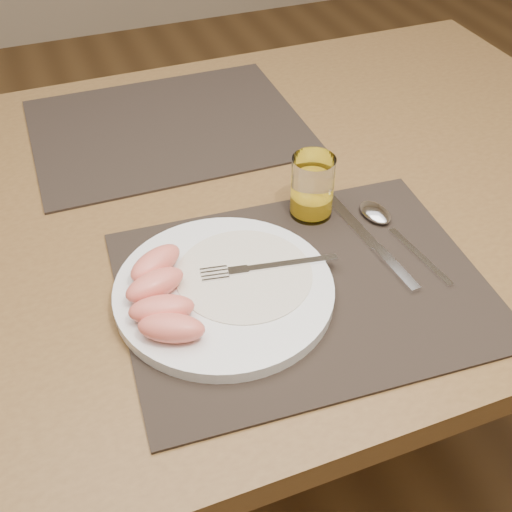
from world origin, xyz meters
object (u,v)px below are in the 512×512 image
object	(u,v)px
table	(227,238)
spoon	(381,219)
fork	(257,268)
plate	(224,291)
knife	(376,248)
juice_glass	(312,189)
placemat_near	(303,287)
placemat_far	(167,127)

from	to	relation	value
table	spoon	xyz separation A→B (m)	(0.18, -0.14, 0.09)
fork	table	bearing A→B (deg)	83.47
plate	knife	xyz separation A→B (m)	(0.22, 0.01, -0.01)
spoon	juice_glass	xyz separation A→B (m)	(-0.08, 0.05, 0.03)
table	spoon	distance (m)	0.25
knife	spoon	distance (m)	0.06
fork	juice_glass	xyz separation A→B (m)	(0.12, 0.10, 0.02)
table	placemat_near	xyz separation A→B (m)	(0.03, -0.22, 0.09)
fork	spoon	xyz separation A→B (m)	(0.20, 0.04, -0.01)
plate	juice_glass	bearing A→B (deg)	33.68
placemat_far	spoon	world-z (taller)	spoon
juice_glass	placemat_far	bearing A→B (deg)	112.43
table	placemat_near	world-z (taller)	placemat_near
placemat_far	fork	distance (m)	0.41
placemat_far	juice_glass	size ratio (longest dim) A/B	4.97
placemat_near	spoon	world-z (taller)	spoon
placemat_far	juice_glass	xyz separation A→B (m)	(0.13, -0.31, 0.04)
placemat_far	fork	world-z (taller)	fork
placemat_near	plate	world-z (taller)	plate
placemat_far	spoon	distance (m)	0.42
table	juice_glass	bearing A→B (deg)	-41.52
table	placemat_near	bearing A→B (deg)	-82.87
fork	plate	bearing A→B (deg)	-165.00
fork	knife	size ratio (longest dim) A/B	0.79
plate	knife	distance (m)	0.22
placemat_near	fork	bearing A→B (deg)	146.03
placemat_near	juice_glass	size ratio (longest dim) A/B	4.97
table	knife	bearing A→B (deg)	-52.49
table	spoon	world-z (taller)	spoon
placemat_near	knife	bearing A→B (deg)	13.47
placemat_far	juice_glass	world-z (taller)	juice_glass
spoon	juice_glass	world-z (taller)	juice_glass
knife	juice_glass	size ratio (longest dim) A/B	2.43
knife	juice_glass	world-z (taller)	juice_glass
placemat_far	knife	xyz separation A→B (m)	(0.18, -0.41, 0.00)
placemat_far	plate	xyz separation A→B (m)	(-0.04, -0.42, 0.01)
fork	juice_glass	bearing A→B (deg)	39.66
table	plate	world-z (taller)	plate
knife	spoon	size ratio (longest dim) A/B	1.15
placemat_far	knife	size ratio (longest dim) A/B	2.04
knife	placemat_near	bearing A→B (deg)	-166.53
table	fork	bearing A→B (deg)	-96.53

